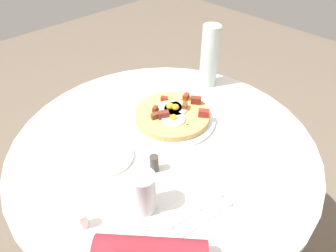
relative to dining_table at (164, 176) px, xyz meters
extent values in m
plane|color=#6B5B4C|center=(0.00, 0.00, -0.56)|extent=(6.00, 6.00, 0.00)
cylinder|color=silver|center=(0.00, 0.00, 0.16)|extent=(1.02, 1.02, 0.03)
cylinder|color=#333338|center=(0.00, 0.00, -0.21)|extent=(0.12, 0.12, 0.70)
cylinder|color=#333338|center=(0.00, 0.00, -0.54)|extent=(0.46, 0.46, 0.02)
cylinder|color=maroon|center=(-0.27, 0.30, 0.20)|extent=(0.24, 0.23, 0.07)
cylinder|color=white|center=(0.07, -0.11, 0.18)|extent=(0.31, 0.31, 0.01)
cylinder|color=tan|center=(0.07, -0.11, 0.20)|extent=(0.27, 0.27, 0.02)
cylinder|color=white|center=(0.03, -0.08, 0.21)|extent=(0.08, 0.08, 0.01)
sphere|color=yellow|center=(0.03, -0.08, 0.22)|extent=(0.02, 0.02, 0.02)
cylinder|color=white|center=(0.07, -0.13, 0.21)|extent=(0.08, 0.08, 0.01)
sphere|color=yellow|center=(0.07, -0.13, 0.22)|extent=(0.03, 0.03, 0.03)
cylinder|color=white|center=(0.09, -0.12, 0.21)|extent=(0.09, 0.09, 0.01)
sphere|color=yellow|center=(0.09, -0.12, 0.22)|extent=(0.03, 0.03, 0.03)
cube|color=maroon|center=(0.14, -0.13, 0.22)|extent=(0.03, 0.03, 0.02)
cube|color=maroon|center=(0.06, -0.06, 0.22)|extent=(0.04, 0.04, 0.03)
cube|color=maroon|center=(0.04, -0.21, 0.22)|extent=(0.04, 0.04, 0.03)
cube|color=maroon|center=(0.11, -0.07, 0.22)|extent=(0.02, 0.03, 0.02)
cube|color=brown|center=(0.08, -0.04, 0.22)|extent=(0.02, 0.03, 0.02)
cube|color=maroon|center=(0.09, -0.20, 0.22)|extent=(0.03, 0.03, 0.02)
cube|color=brown|center=(0.05, -0.15, 0.22)|extent=(0.03, 0.04, 0.02)
cube|color=maroon|center=(-0.03, -0.17, 0.22)|extent=(0.04, 0.04, 0.03)
cube|color=#387F2D|center=(0.07, -0.09, 0.21)|extent=(0.01, 0.01, 0.00)
cube|color=#387F2D|center=(0.10, -0.14, 0.21)|extent=(0.01, 0.01, 0.00)
cube|color=#387F2D|center=(-0.02, -0.09, 0.21)|extent=(0.01, 0.01, 0.00)
cylinder|color=silver|center=(0.07, 0.18, 0.18)|extent=(0.17, 0.17, 0.01)
cube|color=white|center=(-0.28, 0.13, 0.17)|extent=(0.16, 0.19, 0.00)
cube|color=silver|center=(-0.26, 0.12, 0.18)|extent=(0.04, 0.18, 0.00)
cube|color=silver|center=(-0.30, 0.13, 0.18)|extent=(0.04, 0.18, 0.00)
cylinder|color=silver|center=(-0.15, 0.21, 0.23)|extent=(0.07, 0.07, 0.12)
cylinder|color=silver|center=(0.14, -0.39, 0.30)|extent=(0.07, 0.07, 0.26)
cylinder|color=white|center=(-0.09, 0.36, 0.20)|extent=(0.03, 0.03, 0.05)
cylinder|color=#3F3833|center=(-0.07, 0.11, 0.20)|extent=(0.03, 0.03, 0.06)
camera|label=1|loc=(-0.55, 0.51, 0.87)|focal=32.54mm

